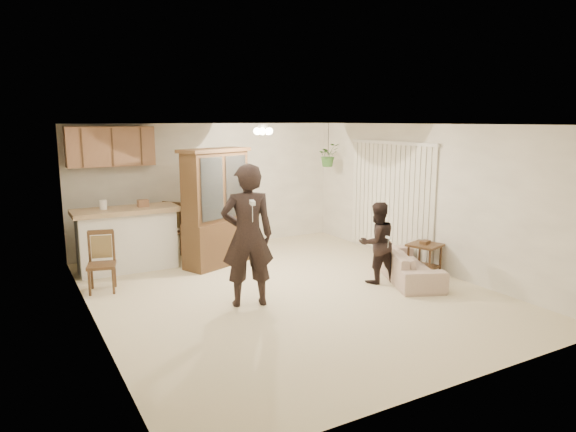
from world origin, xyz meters
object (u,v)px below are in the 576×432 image
side_table (424,259)px  chair_bar (102,275)px  sofa (408,257)px  adult (248,242)px  chair_hutch_left (167,242)px  child (377,241)px  china_hutch (216,209)px  chair_hutch_right (234,234)px

side_table → chair_bar: chair_bar is taller
sofa → side_table: size_ratio=3.05×
adult → chair_bar: 2.41m
sofa → chair_hutch_left: chair_hutch_left is taller
side_table → chair_bar: size_ratio=0.67×
child → chair_hutch_left: size_ratio=1.31×
china_hutch → chair_bar: 2.25m
chair_hutch_right → child: bearing=75.7°
adult → chair_hutch_left: size_ratio=1.75×
sofa → adult: 2.82m
china_hutch → side_table: bearing=-61.4°
sofa → china_hutch: size_ratio=0.90×
china_hutch → chair_hutch_left: bearing=100.0°
side_table → china_hutch: bearing=141.0°
child → china_hutch: size_ratio=0.65×
sofa → side_table: sofa is taller
china_hutch → chair_hutch_right: 1.45m
sofa → side_table: 0.41m
child → chair_bar: 4.27m
child → sofa: bearing=172.1°
child → china_hutch: bearing=-44.2°
child → chair_hutch_right: bearing=-65.4°
china_hutch → sofa: bearing=-66.2°
adult → china_hutch: (0.36, 2.11, 0.13)m
adult → china_hutch: size_ratio=0.86×
china_hutch → chair_hutch_left: size_ratio=2.02×
sofa → chair_hutch_right: (-1.65, 3.30, -0.08)m
adult → child: (2.22, -0.07, -0.22)m
china_hutch → chair_hutch_right: bearing=30.4°
side_table → chair_hutch_right: bearing=122.1°
china_hutch → side_table: china_hutch is taller
side_table → chair_hutch_right: size_ratio=0.60×
adult → child: size_ratio=1.33×
side_table → chair_hutch_right: 3.86m
china_hutch → chair_hutch_left: 1.38m
adult → chair_hutch_left: adult is taller
child → chair_hutch_left: bearing=-46.5°
adult → chair_hutch_right: adult is taller
china_hutch → chair_hutch_left: (-0.63, 0.99, -0.74)m
chair_hutch_right → chair_bar: bearing=-5.2°
adult → sofa: bearing=-168.0°
side_table → chair_hutch_right: chair_hutch_right is taller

